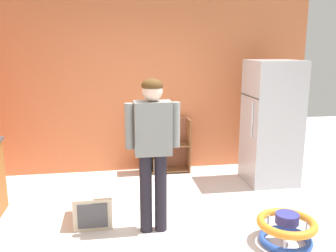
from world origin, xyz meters
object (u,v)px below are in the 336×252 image
baby_walker (286,229)px  bookshelf (160,149)px  pet_carrier (94,205)px  refrigerator (271,123)px  standing_person (153,142)px

baby_walker → bookshelf: bearing=112.3°
pet_carrier → refrigerator: bearing=18.9°
standing_person → baby_walker: size_ratio=2.74×
standing_person → bookshelf: bearing=79.9°
bookshelf → pet_carrier: size_ratio=1.54×
refrigerator → standing_person: 2.22m
bookshelf → pet_carrier: 1.84m
refrigerator → standing_person: size_ratio=1.08×
baby_walker → standing_person: bearing=160.1°
bookshelf → standing_person: standing_person is taller
refrigerator → bookshelf: refrigerator is taller
refrigerator → bookshelf: bearing=156.1°
standing_person → pet_carrier: 1.10m
refrigerator → standing_person: refrigerator is taller
standing_person → baby_walker: standing_person is taller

